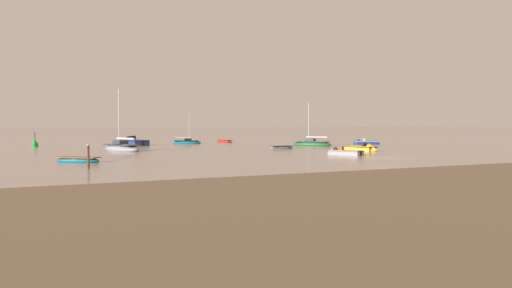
# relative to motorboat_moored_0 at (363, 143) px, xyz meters

# --- Properties ---
(ground_plane) EXTENTS (800.00, 800.00, 0.00)m
(ground_plane) POSITION_rel_motorboat_moored_0_xyz_m (-20.22, -28.59, -0.20)
(ground_plane) COLOR gray
(motorboat_moored_0) EXTENTS (4.54, 3.12, 1.48)m
(motorboat_moored_0) POSITION_rel_motorboat_moored_0_xyz_m (0.00, 0.00, 0.00)
(motorboat_moored_0) COLOR navy
(motorboat_moored_0) RESTS_ON ground
(sailboat_moored_0) EXTENTS (4.22, 7.45, 7.98)m
(sailboat_moored_0) POSITION_rel_motorboat_moored_0_xyz_m (-40.21, -3.42, 0.14)
(sailboat_moored_0) COLOR gray
(sailboat_moored_0) RESTS_ON ground
(rowboat_moored_0) EXTENTS (3.64, 1.44, 0.56)m
(rowboat_moored_0) POSITION_rel_motorboat_moored_0_xyz_m (-19.81, -7.51, -0.05)
(rowboat_moored_0) COLOR gray
(rowboat_moored_0) RESTS_ON ground
(rowboat_moored_1) EXTENTS (2.27, 4.25, 0.64)m
(rowboat_moored_1) POSITION_rel_motorboat_moored_0_xyz_m (-16.57, 18.68, -0.03)
(rowboat_moored_1) COLOR red
(rowboat_moored_1) RESTS_ON ground
(motorboat_moored_1) EXTENTS (2.62, 4.72, 1.54)m
(motorboat_moored_1) POSITION_rel_motorboat_moored_0_xyz_m (-13.46, -17.12, 0.01)
(motorboat_moored_1) COLOR gold
(motorboat_moored_1) RESTS_ON ground
(sailboat_moored_1) EXTENTS (5.13, 6.09, 6.87)m
(sailboat_moored_1) POSITION_rel_motorboat_moored_0_xyz_m (-10.86, -1.26, 0.09)
(sailboat_moored_1) COLOR #23602D
(sailboat_moored_1) RESTS_ON ground
(sailboat_moored_2) EXTENTS (5.00, 3.26, 5.38)m
(sailboat_moored_2) POSITION_rel_motorboat_moored_0_xyz_m (-24.98, 15.34, 0.03)
(sailboat_moored_2) COLOR #197084
(sailboat_moored_2) RESTS_ON ground
(motorboat_moored_3) EXTENTS (3.02, 4.38, 1.43)m
(motorboat_moored_3) POSITION_rel_motorboat_moored_0_xyz_m (-21.10, -22.59, -0.01)
(motorboat_moored_3) COLOR gray
(motorboat_moored_3) RESTS_ON ground
(rowboat_moored_2) EXTENTS (4.02, 3.73, 0.65)m
(rowboat_moored_2) POSITION_rel_motorboat_moored_0_xyz_m (-48.16, -21.01, -0.03)
(rowboat_moored_2) COLOR #197084
(rowboat_moored_2) RESTS_ON ground
(motorboat_moored_4) EXTENTS (3.20, 6.99, 2.31)m
(motorboat_moored_4) POSITION_rel_motorboat_moored_0_xyz_m (-34.43, 14.07, 0.11)
(motorboat_moored_4) COLOR navy
(motorboat_moored_4) RESTS_ON ground
(channel_buoy) EXTENTS (0.90, 0.90, 2.30)m
(channel_buoy) POSITION_rel_motorboat_moored_0_xyz_m (-48.70, 14.22, 0.26)
(channel_buoy) COLOR #198C2D
(channel_buoy) RESTS_ON ground
(mooring_post_near) EXTENTS (0.22, 0.22, 2.05)m
(mooring_post_near) POSITION_rel_motorboat_moored_0_xyz_m (-48.56, -28.47, 0.67)
(mooring_post_near) COLOR #4E3323
(mooring_post_near) RESTS_ON ground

